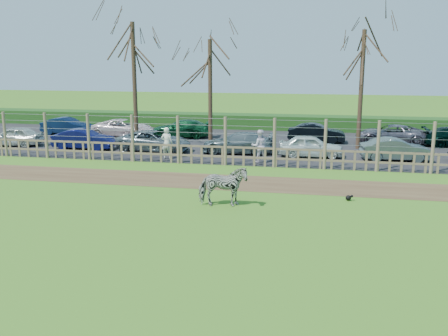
% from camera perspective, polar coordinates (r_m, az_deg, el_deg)
% --- Properties ---
extents(ground, '(120.00, 120.00, 0.00)m').
position_cam_1_polar(ground, '(18.15, -4.63, -4.95)').
color(ground, '#63A93C').
rests_on(ground, ground).
extents(dirt_strip, '(34.00, 2.80, 0.01)m').
position_cam_1_polar(dirt_strip, '(22.35, -1.54, -1.54)').
color(dirt_strip, brown).
rests_on(dirt_strip, ground).
extents(asphalt, '(44.00, 13.00, 0.04)m').
position_cam_1_polar(asphalt, '(31.97, 2.35, 2.79)').
color(asphalt, '#232326').
rests_on(asphalt, ground).
extents(hedge, '(46.00, 2.00, 1.10)m').
position_cam_1_polar(hedge, '(38.75, 3.93, 5.28)').
color(hedge, '#1E4716').
rests_on(hedge, ground).
extents(fence, '(30.16, 0.16, 2.50)m').
position_cam_1_polar(fence, '(25.53, 0.15, 2.09)').
color(fence, brown).
rests_on(fence, ground).
extents(tree_left, '(4.80, 4.80, 7.88)m').
position_cam_1_polar(tree_left, '(31.24, -10.31, 12.68)').
color(tree_left, '#3D2B1E').
rests_on(tree_left, ground).
extents(tree_mid, '(4.80, 4.80, 6.83)m').
position_cam_1_polar(tree_mid, '(30.90, -1.60, 11.49)').
color(tree_mid, '#3D2B1E').
rests_on(tree_mid, ground).
extents(tree_right, '(4.80, 4.80, 7.35)m').
position_cam_1_polar(tree_right, '(30.74, 15.58, 11.74)').
color(tree_right, '#3D2B1E').
rests_on(tree_right, ground).
extents(zebra, '(1.94, 1.13, 1.54)m').
position_cam_1_polar(zebra, '(18.47, -0.14, -2.12)').
color(zebra, gray).
rests_on(zebra, ground).
extents(visitor_a, '(0.63, 0.42, 1.72)m').
position_cam_1_polar(visitor_a, '(27.16, -6.54, 2.85)').
color(visitor_a, '#E7EFCF').
rests_on(visitor_a, asphalt).
extents(visitor_b, '(0.98, 0.85, 1.72)m').
position_cam_1_polar(visitor_b, '(26.11, 4.08, 2.51)').
color(visitor_b, silver).
rests_on(visitor_b, asphalt).
extents(crow, '(0.29, 0.21, 0.23)m').
position_cam_1_polar(crow, '(19.98, 14.06, -3.31)').
color(crow, black).
rests_on(crow, ground).
extents(car_0, '(3.68, 1.89, 1.20)m').
position_cam_1_polar(car_0, '(33.68, -22.92, 3.37)').
color(car_0, beige).
rests_on(car_0, asphalt).
extents(car_1, '(3.72, 1.50, 1.20)m').
position_cam_1_polar(car_1, '(31.06, -15.73, 3.19)').
color(car_1, '#0E1350').
rests_on(car_1, asphalt).
extents(car_2, '(4.51, 2.44, 1.20)m').
position_cam_1_polar(car_2, '(29.51, -8.01, 3.07)').
color(car_2, slate).
rests_on(car_2, asphalt).
extents(car_3, '(4.19, 1.83, 1.20)m').
position_cam_1_polar(car_3, '(28.61, 1.58, 2.89)').
color(car_3, slate).
rests_on(car_3, asphalt).
extents(car_4, '(3.58, 1.57, 1.20)m').
position_cam_1_polar(car_4, '(27.98, 9.89, 2.48)').
color(car_4, silver).
rests_on(car_4, asphalt).
extents(car_5, '(3.76, 1.68, 1.20)m').
position_cam_1_polar(car_5, '(28.06, 19.01, 2.01)').
color(car_5, '#4D605E').
rests_on(car_5, asphalt).
extents(car_7, '(3.68, 1.38, 1.20)m').
position_cam_1_polar(car_7, '(37.35, -17.49, 4.60)').
color(car_7, '#0D2041').
rests_on(car_7, asphalt).
extents(car_8, '(4.47, 2.34, 1.20)m').
position_cam_1_polar(car_8, '(35.37, -11.40, 4.51)').
color(car_8, silver).
rests_on(car_8, asphalt).
extents(car_9, '(4.24, 1.97, 1.20)m').
position_cam_1_polar(car_9, '(34.50, -4.89, 4.52)').
color(car_9, '#104F2A').
rests_on(car_9, asphalt).
extents(car_11, '(3.67, 1.35, 1.20)m').
position_cam_1_polar(car_11, '(32.90, 10.52, 3.96)').
color(car_11, black).
rests_on(car_11, asphalt).
extents(car_12, '(4.48, 2.38, 1.20)m').
position_cam_1_polar(car_12, '(33.62, 18.49, 3.70)').
color(car_12, '#595765').
rests_on(car_12, asphalt).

